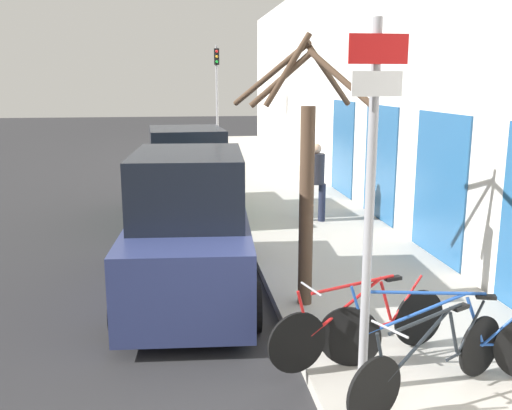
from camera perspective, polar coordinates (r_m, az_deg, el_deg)
ground_plane at (r=14.13m, az=-6.32°, el=-1.10°), size 80.00×80.00×0.00m
sidewalk_curb at (r=17.11m, az=2.14°, el=1.58°), size 3.20×32.00×0.15m
building_facade at (r=17.12m, az=8.18°, el=12.08°), size 0.23×32.00×6.50m
signpost at (r=5.56m, az=11.35°, el=0.87°), size 0.55×0.11×3.68m
bicycle_0 at (r=6.11m, az=17.15°, el=-14.73°), size 2.04×1.04×0.92m
bicycle_1 at (r=6.59m, az=17.63°, el=-12.53°), size 2.45×0.82×0.95m
bicycle_2 at (r=6.71m, az=10.47°, el=-11.73°), size 2.25×0.73×0.95m
parked_car_0 at (r=8.68m, az=-6.62°, el=-2.78°), size 2.17×4.46×2.26m
parked_car_1 at (r=13.74m, az=-6.92°, el=2.68°), size 2.24×4.29×2.18m
pedestrian_near at (r=12.81m, az=5.99°, el=2.84°), size 0.45×0.39×1.76m
street_tree at (r=7.84m, az=4.92°, el=3.11°), size 1.74×1.88×3.74m
traffic_light at (r=23.63m, az=-3.93°, el=11.75°), size 0.20×0.30×4.50m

